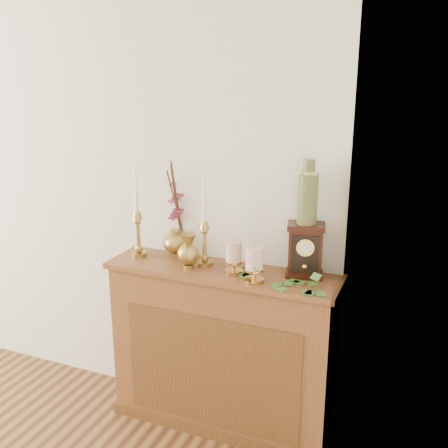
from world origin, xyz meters
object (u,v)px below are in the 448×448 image
at_px(ginger_jar, 177,211).
at_px(mantel_clock, 305,251).
at_px(ceramic_vase, 308,195).
at_px(bud_vase, 188,252).
at_px(candlestick_center, 204,236).
at_px(candlestick_left, 138,227).

height_order(ginger_jar, mantel_clock, ginger_jar).
bearing_deg(ceramic_vase, bud_vase, -167.32).
height_order(bud_vase, ceramic_vase, ceramic_vase).
bearing_deg(ceramic_vase, ginger_jar, 174.34).
distance_m(candlestick_center, mantel_clock, 0.53).
bearing_deg(ginger_jar, bud_vase, -50.76).
bearing_deg(candlestick_center, bud_vase, -128.99).
relative_size(bud_vase, ceramic_vase, 0.58).
bearing_deg(bud_vase, ceramic_vase, 12.68).
height_order(candlestick_left, bud_vase, candlestick_left).
xyz_separation_m(bud_vase, ceramic_vase, (0.58, 0.13, 0.32)).
distance_m(candlestick_center, ginger_jar, 0.27).
distance_m(mantel_clock, ceramic_vase, 0.28).
xyz_separation_m(ginger_jar, ceramic_vase, (0.75, -0.07, 0.17)).
xyz_separation_m(candlestick_left, candlestick_center, (0.40, 0.01, -0.01)).
bearing_deg(ceramic_vase, mantel_clock, -76.89).
xyz_separation_m(candlestick_left, bud_vase, (0.34, -0.06, -0.08)).
relative_size(candlestick_left, mantel_clock, 1.92).
bearing_deg(mantel_clock, bud_vase, 179.33).
bearing_deg(candlestick_left, candlestick_center, 1.33).
xyz_separation_m(candlestick_center, ceramic_vase, (0.52, 0.06, 0.25)).
bearing_deg(candlestick_center, mantel_clock, 6.02).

